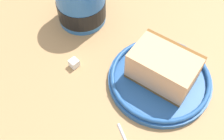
% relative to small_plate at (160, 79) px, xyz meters
% --- Properties ---
extents(ground_plane, '(1.56, 1.56, 0.03)m').
position_rel_small_plate_xyz_m(ground_plane, '(0.11, -0.01, -0.02)').
color(ground_plane, tan).
extents(small_plate, '(0.18, 0.18, 0.02)m').
position_rel_small_plate_xyz_m(small_plate, '(0.00, 0.00, 0.00)').
color(small_plate, '#26599E').
rests_on(small_plate, ground_plane).
extents(cake_slice, '(0.13, 0.12, 0.06)m').
position_rel_small_plate_xyz_m(cake_slice, '(-0.00, -0.00, 0.03)').
color(cake_slice, brown).
rests_on(cake_slice, small_plate).
extents(tea_mug, '(0.10, 0.12, 0.09)m').
position_rel_small_plate_xyz_m(tea_mug, '(0.15, -0.15, 0.03)').
color(tea_mug, '#3372BF').
rests_on(tea_mug, ground_plane).
extents(sugar_cube, '(0.02, 0.02, 0.02)m').
position_rel_small_plate_xyz_m(sugar_cube, '(0.16, -0.03, -0.00)').
color(sugar_cube, white).
rests_on(sugar_cube, ground_plane).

